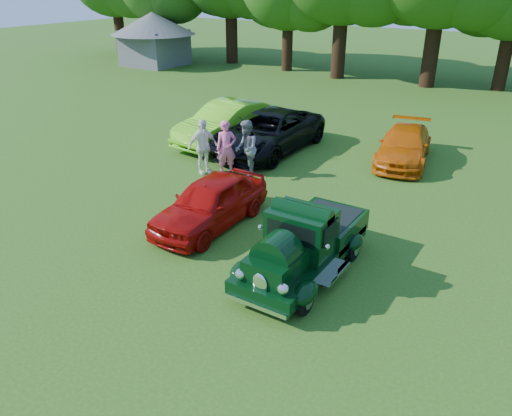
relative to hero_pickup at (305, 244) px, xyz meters
The scene contains 10 objects.
ground 1.84m from the hero_pickup, 161.48° to the right, with size 120.00×120.00×0.00m, color #275313.
hero_pickup is the anchor object (origin of this frame).
red_convertible 3.44m from the hero_pickup, 167.04° to the left, with size 1.64×4.08×1.39m, color #9F0906.
back_car_lime 10.40m from the hero_pickup, 135.40° to the left, with size 1.78×5.11×1.68m, color #61C81A.
back_car_black 9.00m from the hero_pickup, 126.60° to the left, with size 2.63×5.70×1.58m, color black.
back_car_orange 8.90m from the hero_pickup, 92.58° to the left, with size 1.78×4.37×1.27m, color #C55406.
spectator_pink 6.74m from the hero_pickup, 141.20° to the left, with size 0.71×0.46×1.94m, color pink.
spectator_grey 6.50m from the hero_pickup, 135.56° to the left, with size 0.96×0.75×1.97m, color slate.
spectator_white 7.22m from the hero_pickup, 147.08° to the left, with size 1.14×0.48×1.95m, color white.
gazebo 31.28m from the hero_pickup, 139.08° to the left, with size 6.40×6.40×3.90m.
Camera 1 is at (6.11, -8.68, 6.46)m, focal length 35.00 mm.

